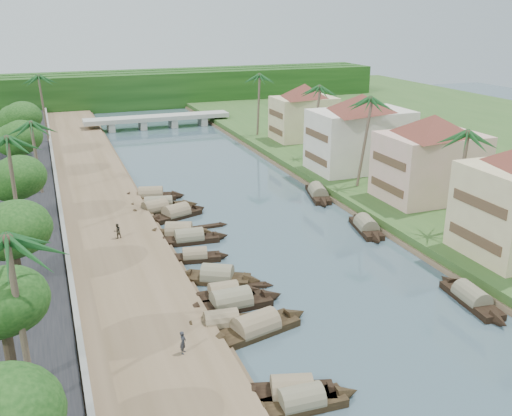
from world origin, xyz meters
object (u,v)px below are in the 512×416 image
object	(u,v)px
sampan_0	(301,402)
bridge	(158,119)
sampan_1	(292,392)
person_near	(183,342)

from	to	relation	value
sampan_0	bridge	bearing A→B (deg)	86.52
bridge	sampan_0	world-z (taller)	bridge
bridge	sampan_0	bearing A→B (deg)	-95.80
bridge	sampan_1	xyz separation A→B (m)	(-8.80, -84.31, -1.31)
bridge	person_near	bearing A→B (deg)	-100.08
sampan_1	bridge	bearing A→B (deg)	100.25
person_near	sampan_1	bearing A→B (deg)	-109.68
bridge	person_near	xyz separation A→B (m)	(-13.98, -78.60, -0.13)
sampan_0	person_near	world-z (taller)	person_near
bridge	sampan_0	xyz separation A→B (m)	(-8.67, -85.31, -1.31)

